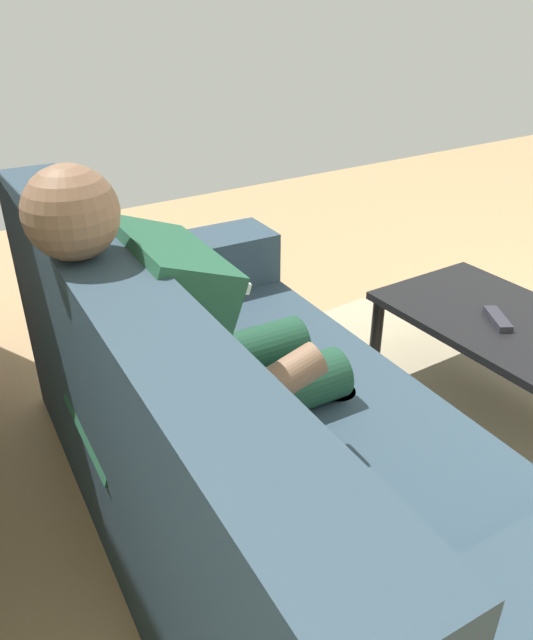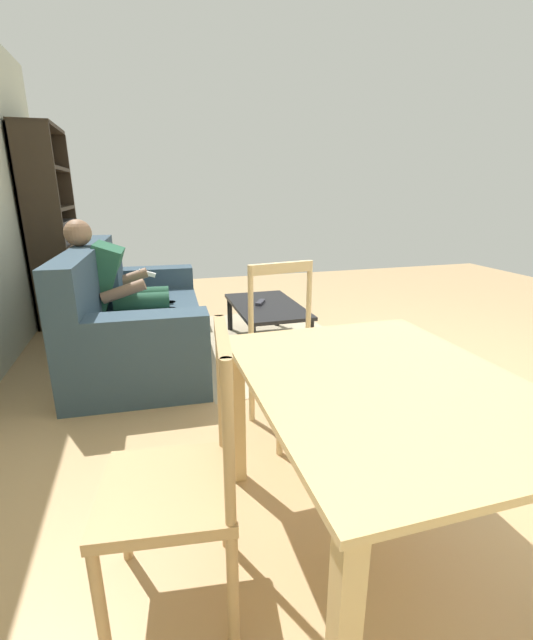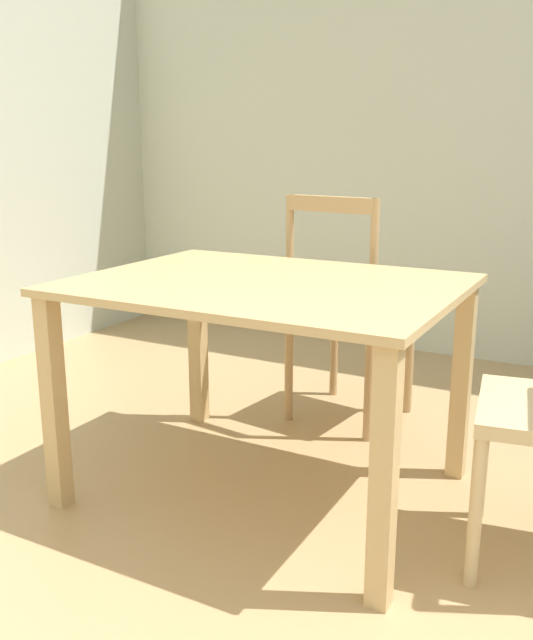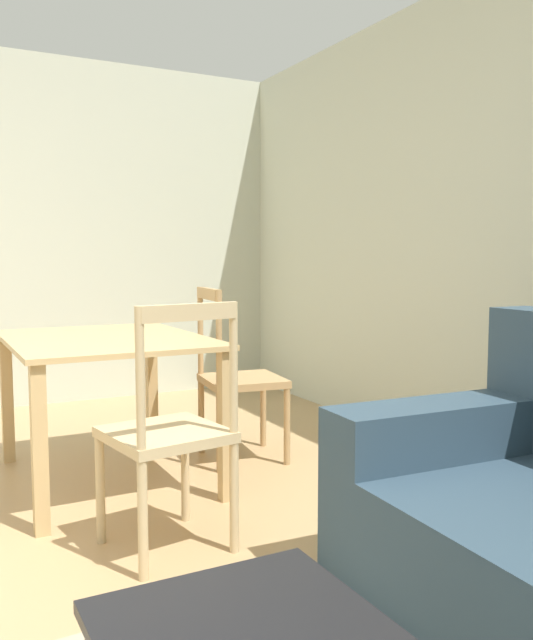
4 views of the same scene
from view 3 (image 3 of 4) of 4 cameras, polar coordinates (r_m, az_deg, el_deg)
dining_table at (r=2.24m, az=0.00°, el=0.46°), size 1.20×0.92×0.73m
dining_chair_near_wall at (r=2.92m, az=6.72°, el=0.37°), size 0.47×0.47×0.96m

